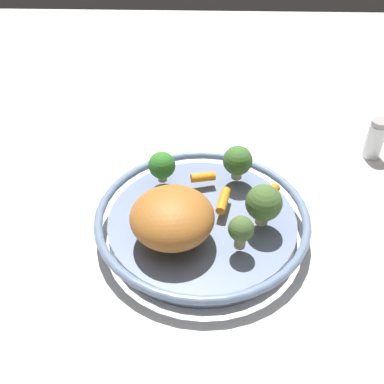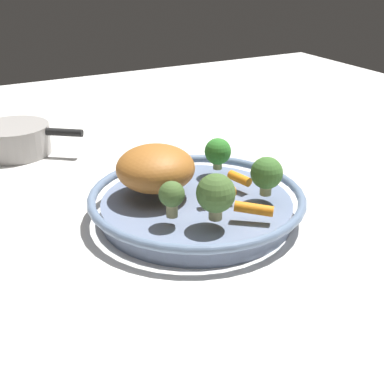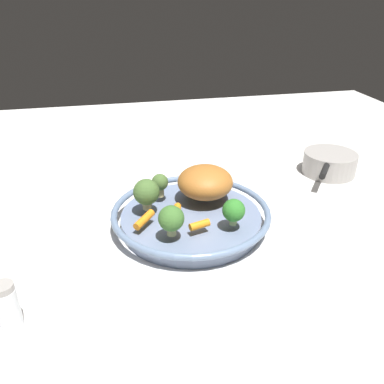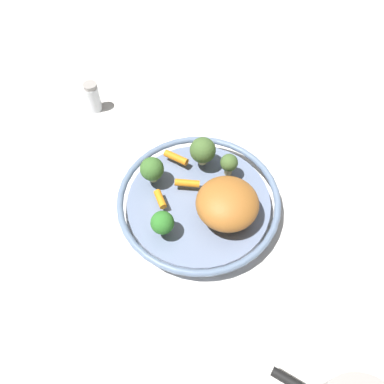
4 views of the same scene
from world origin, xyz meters
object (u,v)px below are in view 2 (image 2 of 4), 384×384
(baby_carrot_right, at_px, (239,178))
(baby_carrot_near_rim, at_px, (219,193))
(broccoli_floret_mid, at_px, (172,196))
(broccoli_floret_small, at_px, (216,194))
(serving_bowl, at_px, (197,204))
(saucepan, at_px, (15,140))
(baby_carrot_left, at_px, (254,209))
(broccoli_floret_edge, at_px, (267,174))
(roast_chicken_piece, at_px, (156,168))
(broccoli_floret_large, at_px, (218,152))

(baby_carrot_right, bearing_deg, baby_carrot_near_rim, -149.55)
(broccoli_floret_mid, distance_m, broccoli_floret_small, 0.06)
(serving_bowl, xyz_separation_m, broccoli_floret_small, (-0.02, -0.09, 0.06))
(serving_bowl, xyz_separation_m, saucepan, (-0.19, 0.45, 0.01))
(baby_carrot_near_rim, xyz_separation_m, broccoli_floret_mid, (-0.09, -0.02, 0.03))
(saucepan, bearing_deg, baby_carrot_right, -58.16)
(baby_carrot_right, xyz_separation_m, saucepan, (-0.28, 0.44, -0.02))
(serving_bowl, distance_m, baby_carrot_left, 0.12)
(serving_bowl, distance_m, broccoli_floret_mid, 0.11)
(broccoli_floret_edge, distance_m, broccoli_floret_small, 0.12)
(roast_chicken_piece, distance_m, broccoli_floret_mid, 0.10)
(baby_carrot_right, xyz_separation_m, broccoli_floret_small, (-0.10, -0.10, 0.03))
(serving_bowl, height_order, broccoli_floret_mid, broccoli_floret_mid)
(broccoli_floret_edge, height_order, broccoli_floret_small, broccoli_floret_small)
(broccoli_floret_mid, relative_size, broccoli_floret_small, 0.79)
(baby_carrot_left, xyz_separation_m, broccoli_floret_large, (0.04, 0.18, 0.02))
(baby_carrot_right, xyz_separation_m, baby_carrot_left, (-0.04, -0.11, 0.00))
(baby_carrot_left, bearing_deg, serving_bowl, 109.51)
(broccoli_floret_edge, bearing_deg, baby_carrot_left, -139.08)
(serving_bowl, relative_size, broccoli_floret_mid, 6.37)
(roast_chicken_piece, xyz_separation_m, baby_carrot_left, (0.09, -0.15, -0.03))
(baby_carrot_right, bearing_deg, broccoli_floret_small, -137.03)
(broccoli_floret_edge, bearing_deg, broccoli_floret_small, -163.04)
(roast_chicken_piece, height_order, baby_carrot_right, roast_chicken_piece)
(broccoli_floret_small, bearing_deg, baby_carrot_left, -12.68)
(broccoli_floret_small, height_order, saucepan, broccoli_floret_small)
(baby_carrot_near_rim, relative_size, broccoli_floret_mid, 0.97)
(baby_carrot_left, xyz_separation_m, broccoli_floret_edge, (0.06, 0.05, 0.03))
(baby_carrot_near_rim, relative_size, baby_carrot_left, 0.92)
(baby_carrot_right, relative_size, baby_carrot_left, 0.73)
(roast_chicken_piece, bearing_deg, broccoli_floret_large, 11.19)
(broccoli_floret_small, bearing_deg, broccoli_floret_mid, 144.62)
(serving_bowl, bearing_deg, broccoli_floret_mid, -141.96)
(baby_carrot_near_rim, relative_size, saucepan, 0.27)
(broccoli_floret_edge, bearing_deg, broccoli_floret_large, 95.03)
(roast_chicken_piece, distance_m, broccoli_floret_edge, 0.18)
(baby_carrot_right, distance_m, saucepan, 0.52)
(serving_bowl, distance_m, broccoli_floret_large, 0.12)
(serving_bowl, xyz_separation_m, broccoli_floret_edge, (0.09, -0.06, 0.06))
(broccoli_floret_large, height_order, saucepan, broccoli_floret_large)
(baby_carrot_near_rim, height_order, broccoli_floret_edge, broccoli_floret_edge)
(broccoli_floret_mid, bearing_deg, broccoli_floret_edge, -0.81)
(baby_carrot_near_rim, bearing_deg, saucepan, 114.10)
(baby_carrot_left, height_order, broccoli_floret_small, broccoli_floret_small)
(serving_bowl, relative_size, baby_carrot_near_rim, 6.56)
(baby_carrot_right, bearing_deg, broccoli_floret_large, 90.34)
(baby_carrot_near_rim, distance_m, baby_carrot_left, 0.07)
(baby_carrot_left, xyz_separation_m, broccoli_floret_mid, (-0.11, 0.05, 0.03))
(saucepan, bearing_deg, broccoli_floret_large, -53.68)
(serving_bowl, bearing_deg, baby_carrot_near_rim, -58.56)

